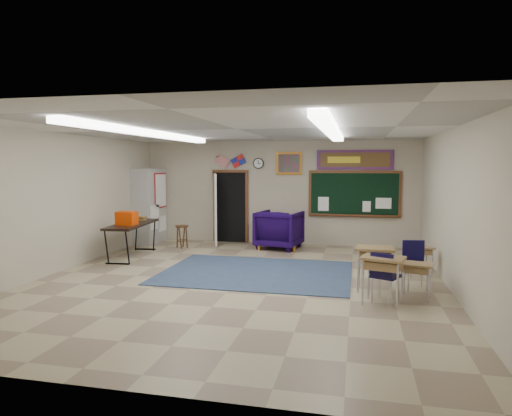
% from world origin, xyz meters
% --- Properties ---
extents(floor, '(9.00, 9.00, 0.00)m').
position_xyz_m(floor, '(0.00, 0.00, 0.00)').
color(floor, tan).
rests_on(floor, ground).
extents(back_wall, '(8.00, 0.04, 3.00)m').
position_xyz_m(back_wall, '(0.00, 4.50, 1.50)').
color(back_wall, '#A7A087').
rests_on(back_wall, floor).
extents(front_wall, '(8.00, 0.04, 3.00)m').
position_xyz_m(front_wall, '(0.00, -4.50, 1.50)').
color(front_wall, '#A7A087').
rests_on(front_wall, floor).
extents(left_wall, '(0.04, 9.00, 3.00)m').
position_xyz_m(left_wall, '(-4.00, 0.00, 1.50)').
color(left_wall, '#A7A087').
rests_on(left_wall, floor).
extents(right_wall, '(0.04, 9.00, 3.00)m').
position_xyz_m(right_wall, '(4.00, 0.00, 1.50)').
color(right_wall, '#A7A087').
rests_on(right_wall, floor).
extents(ceiling, '(8.00, 9.00, 0.04)m').
position_xyz_m(ceiling, '(0.00, 0.00, 3.00)').
color(ceiling, silver).
rests_on(ceiling, back_wall).
extents(area_rug, '(4.00, 3.00, 0.02)m').
position_xyz_m(area_rug, '(0.20, 0.80, 0.01)').
color(area_rug, '#32445F').
rests_on(area_rug, floor).
extents(fluorescent_strips, '(3.86, 6.00, 0.10)m').
position_xyz_m(fluorescent_strips, '(0.00, 0.00, 2.94)').
color(fluorescent_strips, white).
rests_on(fluorescent_strips, ceiling).
extents(doorway, '(1.10, 0.89, 2.16)m').
position_xyz_m(doorway, '(-1.50, 4.35, 1.06)').
color(doorway, black).
rests_on(doorway, back_wall).
extents(chalkboard, '(2.55, 0.14, 1.30)m').
position_xyz_m(chalkboard, '(2.20, 4.46, 1.46)').
color(chalkboard, brown).
rests_on(chalkboard, back_wall).
extents(bulletin_board, '(2.10, 0.05, 0.55)m').
position_xyz_m(bulletin_board, '(2.20, 4.47, 2.45)').
color(bulletin_board, '#A7160E').
rests_on(bulletin_board, back_wall).
extents(framed_art_print, '(0.75, 0.05, 0.65)m').
position_xyz_m(framed_art_print, '(0.35, 4.47, 2.35)').
color(framed_art_print, '#A4641F').
rests_on(framed_art_print, back_wall).
extents(wall_clock, '(0.32, 0.05, 0.32)m').
position_xyz_m(wall_clock, '(-0.55, 4.47, 2.35)').
color(wall_clock, black).
rests_on(wall_clock, back_wall).
extents(wall_flags, '(1.16, 0.06, 0.70)m').
position_xyz_m(wall_flags, '(-1.40, 4.44, 2.48)').
color(wall_flags, red).
rests_on(wall_flags, back_wall).
extents(storage_cabinet, '(0.59, 1.25, 2.20)m').
position_xyz_m(storage_cabinet, '(-3.71, 3.85, 1.10)').
color(storage_cabinet, '#A9A9A4').
rests_on(storage_cabinet, floor).
extents(wingback_armchair, '(1.32, 1.34, 1.05)m').
position_xyz_m(wingback_armchair, '(0.20, 3.75, 0.53)').
color(wingback_armchair, black).
rests_on(wingback_armchair, floor).
extents(student_chair_reading, '(0.53, 0.53, 0.76)m').
position_xyz_m(student_chair_reading, '(-0.10, 4.10, 0.38)').
color(student_chair_reading, black).
rests_on(student_chair_reading, floor).
extents(student_chair_desk_a, '(0.58, 0.58, 0.87)m').
position_xyz_m(student_chair_desk_a, '(2.78, -0.78, 0.43)').
color(student_chair_desk_a, black).
rests_on(student_chair_desk_a, floor).
extents(student_chair_desk_b, '(0.51, 0.51, 0.89)m').
position_xyz_m(student_chair_desk_b, '(3.37, 0.19, 0.45)').
color(student_chair_desk_b, black).
rests_on(student_chair_desk_b, floor).
extents(student_desk_front_left, '(0.71, 0.55, 0.82)m').
position_xyz_m(student_desk_front_left, '(2.63, -0.11, 0.46)').
color(student_desk_front_left, olive).
rests_on(student_desk_front_left, floor).
extents(student_desk_front_right, '(0.60, 0.51, 0.63)m').
position_xyz_m(student_desk_front_right, '(3.57, 1.26, 0.35)').
color(student_desk_front_right, olive).
rests_on(student_desk_front_right, floor).
extents(student_desk_back_left, '(0.78, 0.67, 0.81)m').
position_xyz_m(student_desk_back_left, '(2.72, -0.91, 0.45)').
color(student_desk_back_left, olive).
rests_on(student_desk_back_left, floor).
extents(student_desk_back_right, '(0.60, 0.51, 0.63)m').
position_xyz_m(student_desk_back_right, '(3.31, -0.46, 0.35)').
color(student_desk_back_right, olive).
rests_on(student_desk_back_right, floor).
extents(folding_table, '(0.90, 2.12, 1.17)m').
position_xyz_m(folding_table, '(-3.22, 1.79, 0.47)').
color(folding_table, black).
rests_on(folding_table, floor).
extents(wooden_stool, '(0.36, 0.36, 0.63)m').
position_xyz_m(wooden_stool, '(-2.46, 3.21, 0.33)').
color(wooden_stool, '#4C3117').
rests_on(wooden_stool, floor).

